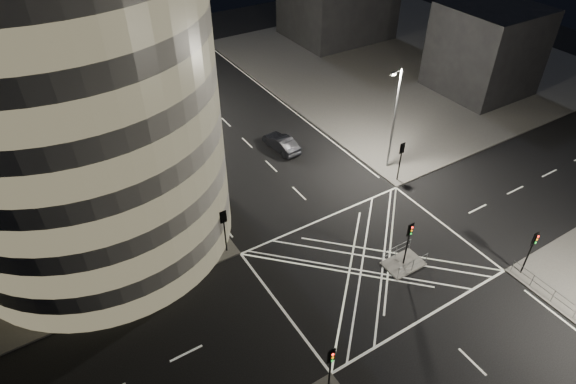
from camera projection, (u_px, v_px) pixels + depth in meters
ground at (370, 262)px, 36.76m from camera, size 120.00×120.00×0.00m
sidewalk_far_right at (408, 60)px, 66.74m from camera, size 42.00×42.00×0.15m
central_island at (403, 264)px, 36.54m from camera, size 3.00×2.00×0.15m
building_right_near at (486, 49)px, 56.67m from camera, size 10.00×10.00×10.00m
tree_a at (189, 200)px, 35.66m from camera, size 4.12×4.12×6.70m
tree_b at (160, 157)px, 39.46m from camera, size 4.05×4.05×6.98m
tree_c at (137, 127)px, 43.55m from camera, size 4.72×4.72×7.24m
tree_d at (118, 101)px, 47.56m from camera, size 4.93×4.93×7.34m
tree_e at (103, 83)px, 51.90m from camera, size 4.35×4.35×6.47m
traffic_signal_fl at (224, 224)px, 35.85m from camera, size 0.55×0.22×4.00m
traffic_signal_nl at (331, 363)px, 26.77m from camera, size 0.55×0.22×4.00m
traffic_signal_fr at (401, 155)px, 43.14m from camera, size 0.55×0.22×4.00m
traffic_signal_nr at (532, 246)px, 34.06m from camera, size 0.55×0.22×4.00m
traffic_signal_island at (409, 237)px, 34.78m from camera, size 0.55×0.22×4.00m
street_lamp_left_near at (185, 164)px, 37.44m from camera, size 1.25×0.25×10.00m
street_lamp_left_far at (118, 79)px, 49.46m from camera, size 1.25×0.25×10.00m
street_lamp_right_far at (394, 117)px, 43.25m from camera, size 1.25×0.25×10.00m
railing_island_south at (413, 265)px, 35.55m from camera, size 2.80×0.06×1.10m
railing_island_north at (396, 251)px, 36.75m from camera, size 2.80×0.06×1.10m
sedan at (281, 143)px, 48.61m from camera, size 2.01×4.78×1.54m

